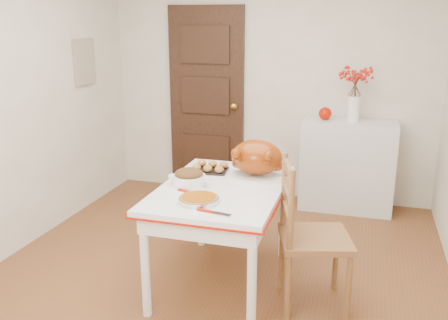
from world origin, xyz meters
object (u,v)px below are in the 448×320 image
(sideboard, at_px, (347,166))
(chair_oak, at_px, (315,235))
(kitchen_table, at_px, (222,235))
(pumpkin_pie, at_px, (199,198))
(turkey_platter, at_px, (257,159))

(sideboard, height_order, chair_oak, chair_oak)
(sideboard, xyz_separation_m, chair_oak, (-0.12, -1.90, 0.05))
(kitchen_table, bearing_deg, sideboard, 65.91)
(sideboard, relative_size, pumpkin_pie, 3.52)
(kitchen_table, distance_m, turkey_platter, 0.62)
(turkey_platter, height_order, pumpkin_pie, turkey_platter)
(sideboard, relative_size, kitchen_table, 0.73)
(sideboard, height_order, turkey_platter, turkey_platter)
(kitchen_table, relative_size, pumpkin_pie, 4.82)
(kitchen_table, height_order, chair_oak, chair_oak)
(chair_oak, xyz_separation_m, pumpkin_pie, (-0.73, -0.24, 0.27))
(sideboard, height_order, pumpkin_pie, sideboard)
(chair_oak, height_order, turkey_platter, turkey_platter)
(pumpkin_pie, bearing_deg, kitchen_table, 81.40)
(sideboard, xyz_separation_m, pumpkin_pie, (-0.86, -2.15, 0.32))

